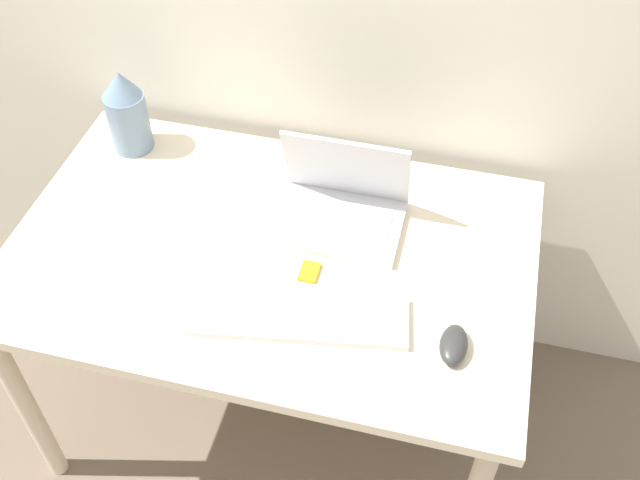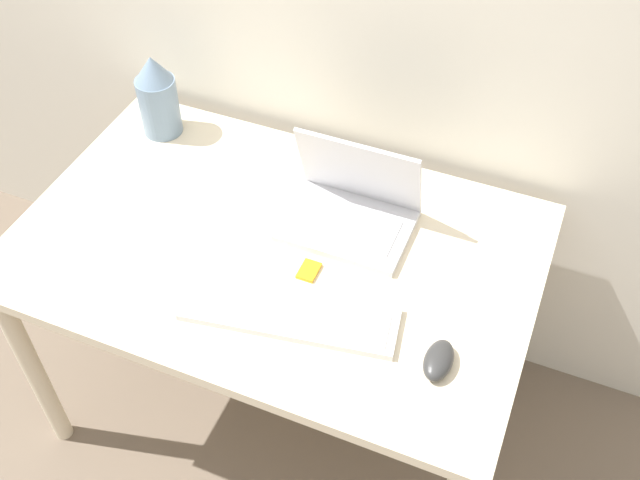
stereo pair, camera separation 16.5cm
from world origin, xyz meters
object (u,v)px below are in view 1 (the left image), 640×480
Objects in this scene: mp3_player at (309,272)px; vase at (127,112)px; keyboard at (299,316)px; laptop at (342,204)px; mouse at (454,345)px.

vase is at bearing 150.60° from mp3_player.
keyboard is at bearing -85.11° from mp3_player.
laptop is at bearing -12.47° from vase.
keyboard is 4.65× the size of mouse.
laptop is 0.63m from vase.
keyboard is at bearing -93.38° from laptop.
keyboard is 2.08× the size of vase.
vase reaches higher than mouse.
keyboard is 8.20× the size of mp3_player.
mouse is at bearing -45.76° from laptop.
vase is 3.94× the size of mp3_player.
vase reaches higher than keyboard.
mp3_player is (0.58, -0.33, -0.11)m from vase.
laptop is at bearing 80.91° from mp3_player.
laptop is 0.62× the size of keyboard.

